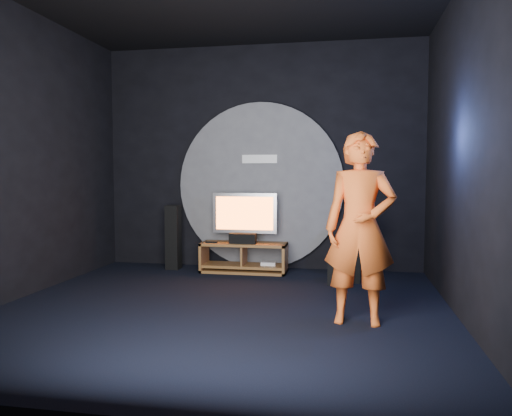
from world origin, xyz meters
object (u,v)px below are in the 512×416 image
Objects in this scene: tower_speaker_left at (173,237)px; tower_speaker_right at (353,246)px; media_console at (244,259)px; subwoofer at (338,274)px; player at (360,228)px; tv at (245,215)px.

tower_speaker_right is at bearing -9.36° from tower_speaker_left.
tower_speaker_right reaches higher than media_console.
tower_speaker_left reaches higher than subwoofer.
media_console is 1.19m from tower_speaker_left.
player is (0.04, -1.91, 0.45)m from tower_speaker_right.
media_console is at bearing -2.86° from tower_speaker_left.
tower_speaker_left is at bearing 142.34° from player.
tower_speaker_left is at bearing 166.00° from subwoofer.
subwoofer is 0.15× the size of player.
media_console is 1.31× the size of tv.
player is at bearing -88.74° from tower_speaker_right.
media_console is 0.67m from tv.
tower_speaker_left is at bearing 170.64° from tower_speaker_right.
tv is at bearing 127.48° from player.
tower_speaker_left is 2.80m from tower_speaker_right.
media_console is 1.69m from tower_speaker_right.
subwoofer is 1.92m from player.
subwoofer is (1.41, -0.58, -0.05)m from media_console.
media_console is 0.68× the size of player.
tower_speaker_right is (2.76, -0.45, 0.00)m from tower_speaker_left.
tower_speaker_left is 0.52× the size of player.
tower_speaker_left is 3.44× the size of subwoofer.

